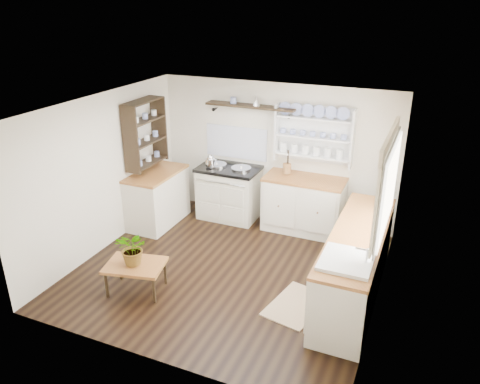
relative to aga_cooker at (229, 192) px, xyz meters
name	(u,v)px	position (x,y,z in m)	size (l,w,h in m)	color
floor	(229,270)	(0.70, -1.57, -0.46)	(4.00, 3.80, 0.01)	black
wall_back	(276,153)	(0.70, 0.33, 0.69)	(4.00, 0.02, 2.30)	silver
wall_right	(386,221)	(2.70, -1.57, 0.69)	(0.02, 3.80, 2.30)	silver
wall_left	(103,173)	(-1.30, -1.57, 0.69)	(0.02, 3.80, 2.30)	silver
ceiling	(227,107)	(0.70, -1.57, 1.84)	(4.00, 3.80, 0.01)	white
window	(387,183)	(2.65, -1.42, 1.10)	(0.08, 1.55, 1.22)	white
aga_cooker	(229,192)	(0.00, 0.00, 0.00)	(1.01, 0.70, 0.94)	beige
back_cabinets	(303,204)	(1.30, 0.03, 0.00)	(1.27, 0.63, 0.90)	silver
right_cabinets	(355,263)	(2.40, -1.47, 0.00)	(0.62, 2.43, 0.90)	silver
belfast_sink	(346,270)	(2.40, -2.22, 0.34)	(0.55, 0.60, 0.45)	white
left_cabinets	(158,197)	(-1.00, -0.67, 0.00)	(0.62, 1.13, 0.90)	silver
plate_rack	(315,134)	(1.35, 0.29, 1.09)	(1.20, 0.22, 0.90)	white
high_shelf	(251,107)	(0.30, 0.21, 1.45)	(1.50, 0.29, 0.16)	black
left_shelving	(145,133)	(-1.14, -0.67, 1.09)	(0.28, 0.80, 1.05)	black
kettle	(210,160)	(-0.28, -0.12, 0.57)	(0.16, 0.16, 0.20)	silver
utensil_crock	(287,168)	(0.97, 0.11, 0.53)	(0.13, 0.13, 0.16)	brown
center_table	(135,267)	(-0.19, -2.48, -0.11)	(0.83, 0.67, 0.40)	brown
potted_plant	(133,248)	(-0.19, -2.48, 0.16)	(0.41, 0.35, 0.45)	#3F7233
floor_rug	(296,305)	(1.81, -1.98, -0.45)	(0.55, 0.85, 0.02)	#7E5F49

